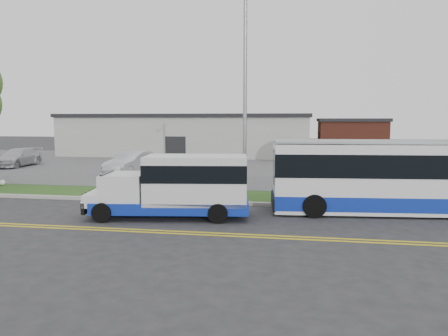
% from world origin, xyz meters
% --- Properties ---
extents(ground, '(140.00, 140.00, 0.00)m').
position_xyz_m(ground, '(0.00, 0.00, 0.00)').
color(ground, '#28282B').
rests_on(ground, ground).
extents(lane_line_north, '(70.00, 0.12, 0.01)m').
position_xyz_m(lane_line_north, '(0.00, -3.85, 0.01)').
color(lane_line_north, gold).
rests_on(lane_line_north, ground).
extents(lane_line_south, '(70.00, 0.12, 0.01)m').
position_xyz_m(lane_line_south, '(0.00, -4.15, 0.01)').
color(lane_line_south, gold).
rests_on(lane_line_south, ground).
extents(curb, '(80.00, 0.30, 0.15)m').
position_xyz_m(curb, '(0.00, 1.10, 0.07)').
color(curb, '#9E9B93').
rests_on(curb, ground).
extents(verge, '(80.00, 3.30, 0.10)m').
position_xyz_m(verge, '(0.00, 2.90, 0.05)').
color(verge, '#244517').
rests_on(verge, ground).
extents(parking_lot, '(80.00, 25.00, 0.10)m').
position_xyz_m(parking_lot, '(0.00, 17.00, 0.05)').
color(parking_lot, '#4C4C4F').
rests_on(parking_lot, ground).
extents(commercial_building, '(25.40, 10.40, 4.35)m').
position_xyz_m(commercial_building, '(-6.00, 27.00, 2.18)').
color(commercial_building, '#9E9E99').
rests_on(commercial_building, ground).
extents(brick_wing, '(6.30, 7.30, 3.90)m').
position_xyz_m(brick_wing, '(10.50, 26.00, 1.96)').
color(brick_wing, brown).
rests_on(brick_wing, ground).
extents(streetlight_near, '(0.35, 1.53, 9.50)m').
position_xyz_m(streetlight_near, '(3.00, 2.73, 5.23)').
color(streetlight_near, gray).
rests_on(streetlight_near, verge).
extents(shuttle_bus, '(6.55, 2.91, 2.43)m').
position_xyz_m(shuttle_bus, '(1.03, -1.71, 1.30)').
color(shuttle_bus, '#0E2798').
rests_on(shuttle_bus, ground).
extents(transit_bus, '(10.88, 3.42, 2.97)m').
position_xyz_m(transit_bus, '(9.84, 0.60, 1.50)').
color(transit_bus, white).
rests_on(transit_bus, ground).
extents(parked_car_a, '(2.49, 5.00, 1.57)m').
position_xyz_m(parked_car_a, '(-5.54, 9.74, 0.89)').
color(parked_car_a, '#B9BDC1').
rests_on(parked_car_a, parking_lot).
extents(parked_car_b, '(2.13, 4.88, 1.40)m').
position_xyz_m(parked_car_b, '(-16.49, 13.24, 0.80)').
color(parked_car_b, silver).
rests_on(parked_car_b, parking_lot).
extents(grocery_bag_right, '(0.32, 0.32, 0.32)m').
position_xyz_m(grocery_bag_right, '(-10.99, 3.98, 0.26)').
color(grocery_bag_right, white).
rests_on(grocery_bag_right, verge).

